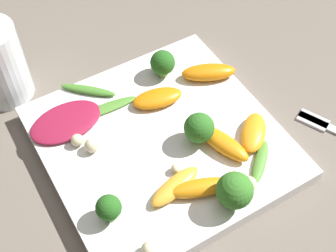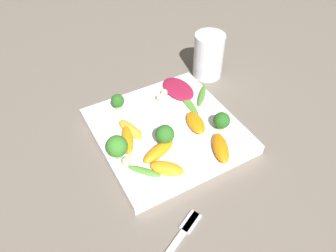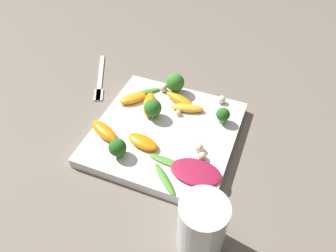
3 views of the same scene
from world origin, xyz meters
The scene contains 23 objects.
ground_plane centered at (0.00, 0.00, 0.00)m, with size 2.40×2.40×0.00m, color #6B6056.
plate centered at (0.00, 0.00, 0.01)m, with size 0.28×0.28×0.02m.
drinking_glass centered at (-0.14, 0.20, 0.06)m, with size 0.07×0.07×0.11m.
fork centered at (0.22, -0.11, 0.00)m, with size 0.10×0.17×0.01m.
radicchio_leaf_0 centered at (-0.09, 0.08, 0.03)m, with size 0.10×0.06×0.01m.
orange_segment_0 centered at (0.11, 0.06, 0.03)m, with size 0.08×0.06×0.02m.
orange_segment_1 centered at (0.06, -0.05, 0.03)m, with size 0.05×0.08×0.02m.
orange_segment_2 centered at (0.00, -0.09, 0.03)m, with size 0.08×0.05×0.02m.
orange_segment_3 centered at (0.10, -0.06, 0.03)m, with size 0.07×0.07×0.02m.
orange_segment_4 centered at (0.03, 0.05, 0.03)m, with size 0.07×0.05×0.02m.
orange_segment_5 centered at (-0.02, -0.07, 0.03)m, with size 0.08×0.04×0.01m.
broccoli_floret_0 centered at (-0.10, -0.06, 0.04)m, with size 0.03×0.03×0.04m.
broccoli_floret_1 centered at (0.02, -0.12, 0.05)m, with size 0.04×0.04×0.05m.
broccoli_floret_2 centered at (0.06, 0.10, 0.04)m, with size 0.03×0.03×0.04m.
broccoli_floret_3 centered at (0.04, -0.03, 0.05)m, with size 0.04×0.04×0.04m.
arugula_sprig_0 centered at (-0.05, 0.12, 0.03)m, with size 0.07×0.06×0.01m.
arugula_sprig_1 centered at (-0.04, 0.08, 0.03)m, with size 0.09×0.02×0.01m.
arugula_sprig_2 centered at (0.08, -0.09, 0.03)m, with size 0.06×0.05×0.01m.
macadamia_nut_0 centered at (-0.09, 0.05, 0.03)m, with size 0.02×0.02×0.02m.
macadamia_nut_1 centered at (-0.01, -0.05, 0.03)m, with size 0.01×0.01×0.01m.
macadamia_nut_2 centered at (0.05, -0.11, 0.03)m, with size 0.02×0.02×0.02m.
macadamia_nut_3 centered at (-0.08, 0.03, 0.03)m, with size 0.02×0.02×0.02m.
macadamia_nut_4 centered at (-0.09, -0.12, 0.03)m, with size 0.02×0.02×0.02m.
Camera 3 is at (-0.18, 0.43, 0.51)m, focal length 35.00 mm.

